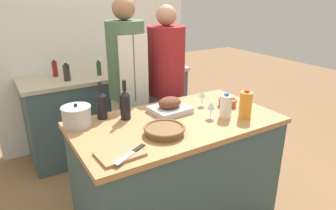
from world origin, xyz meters
TOP-DOWN VIEW (x-y plane):
  - kitchen_island at (0.00, 0.00)m, footprint 1.52×0.84m
  - back_counter at (0.00, 1.43)m, footprint 1.85×0.60m
  - back_wall at (0.00, 1.78)m, footprint 2.35×0.10m
  - roasting_pan at (0.04, 0.16)m, footprint 0.30×0.27m
  - wicker_basket at (-0.20, -0.15)m, footprint 0.28×0.28m
  - cutting_board at (-0.56, -0.25)m, footprint 0.27×0.21m
  - stock_pot at (-0.65, 0.28)m, footprint 0.21×0.21m
  - mixing_bowl at (0.52, 0.03)m, footprint 0.15×0.15m
  - juice_jug at (0.47, -0.22)m, footprint 0.09×0.09m
  - milk_jug at (0.35, -0.14)m, footprint 0.09×0.09m
  - wine_bottle_green at (-0.31, 0.22)m, footprint 0.08×0.08m
  - wine_bottle_dark at (-0.46, 0.32)m, footprint 0.08×0.08m
  - wine_glass_left at (0.35, 0.15)m, footprint 0.06×0.06m
  - wine_glass_right at (0.24, -0.10)m, footprint 0.06×0.06m
  - knife_chef at (-0.51, -0.30)m, footprint 0.25×0.15m
  - condiment_bottle_tall at (-0.53, 1.55)m, footprint 0.05×0.05m
  - condiment_bottle_short at (-0.46, 1.32)m, footprint 0.07×0.07m
  - condiment_bottle_extra at (-0.12, 1.36)m, footprint 0.05×0.05m
  - person_cook_aproned at (-0.04, 0.79)m, footprint 0.34×0.34m
  - person_cook_guest at (0.38, 0.77)m, footprint 0.36×0.36m

SIDE VIEW (x-z plane):
  - kitchen_island at x=0.00m, z-range 0.00..0.88m
  - back_counter at x=0.00m, z-range 0.00..0.92m
  - cutting_board at x=-0.56m, z-range 0.87..0.89m
  - knife_chef at x=-0.51m, z-range 0.89..0.90m
  - wicker_basket at x=-0.20m, z-range 0.88..0.93m
  - mixing_bowl at x=0.52m, z-range 0.88..0.94m
  - person_cook_guest at x=0.38m, z-range 0.08..1.74m
  - roasting_pan at x=0.04m, z-range 0.86..0.99m
  - stock_pot at x=-0.65m, z-range 0.86..1.03m
  - milk_jug at x=0.35m, z-range 0.87..1.06m
  - person_cook_aproned at x=-0.04m, z-range 0.10..1.83m
  - wine_glass_right at x=0.24m, z-range 0.90..1.03m
  - wine_glass_left at x=0.35m, z-range 0.90..1.03m
  - juice_jug at x=0.47m, z-range 0.87..1.08m
  - wine_bottle_dark at x=-0.46m, z-range 0.84..1.13m
  - wine_bottle_green at x=-0.31m, z-range 0.84..1.14m
  - condiment_bottle_extra at x=-0.12m, z-range 0.92..1.08m
  - condiment_bottle_tall at x=-0.53m, z-range 0.92..1.09m
  - condiment_bottle_short at x=-0.46m, z-range 0.92..1.10m
  - back_wall at x=0.00m, z-range 0.00..2.55m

